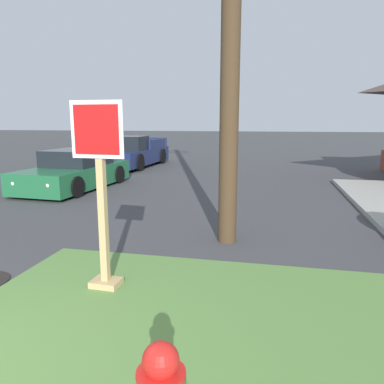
% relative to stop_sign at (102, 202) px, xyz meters
% --- Properties ---
extents(grass_corner_patch, '(5.37, 4.60, 0.08)m').
position_rel_stop_sign_xyz_m(grass_corner_patch, '(1.37, -1.12, -1.14)').
color(grass_corner_patch, '#567F3D').
rests_on(grass_corner_patch, ground).
extents(stop_sign, '(0.67, 0.30, 2.31)m').
position_rel_stop_sign_xyz_m(stop_sign, '(0.00, 0.00, 0.00)').
color(stop_sign, tan).
rests_on(stop_sign, grass_corner_patch).
extents(parked_sedan_green, '(2.15, 4.35, 1.25)m').
position_rel_stop_sign_xyz_m(parked_sedan_green, '(-4.22, 6.73, -0.64)').
color(parked_sedan_green, '#1E6038').
rests_on(parked_sedan_green, ground).
extents(pickup_truck_navy, '(2.19, 5.20, 1.48)m').
position_rel_stop_sign_xyz_m(pickup_truck_navy, '(-4.53, 12.62, -0.56)').
color(pickup_truck_navy, '#19234C').
rests_on(pickup_truck_navy, ground).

